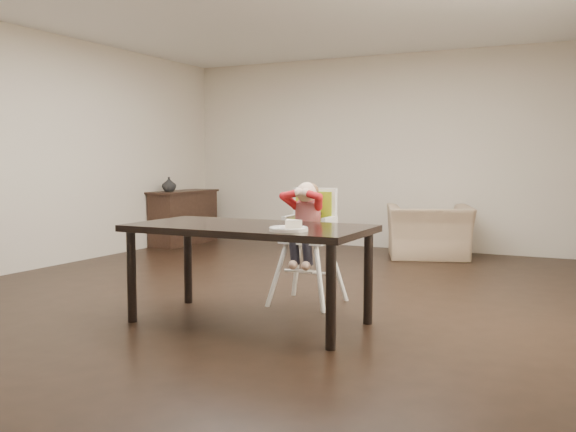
# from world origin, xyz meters

# --- Properties ---
(ground) EXTENTS (7.00, 7.00, 0.00)m
(ground) POSITION_xyz_m (0.00, 0.00, 0.00)
(ground) COLOR black
(ground) RESTS_ON ground
(room_walls) EXTENTS (6.02, 7.02, 2.71)m
(room_walls) POSITION_xyz_m (0.00, 0.00, 1.86)
(room_walls) COLOR beige
(room_walls) RESTS_ON ground
(dining_table) EXTENTS (1.80, 0.90, 0.75)m
(dining_table) POSITION_xyz_m (0.39, -1.04, 0.67)
(dining_table) COLOR black
(dining_table) RESTS_ON ground
(high_chair) EXTENTS (0.44, 0.44, 1.05)m
(high_chair) POSITION_xyz_m (0.51, -0.22, 0.74)
(high_chair) COLOR white
(high_chair) RESTS_ON ground
(plate) EXTENTS (0.35, 0.35, 0.08)m
(plate) POSITION_xyz_m (0.84, -1.27, 0.78)
(plate) COLOR white
(plate) RESTS_ON dining_table
(armchair) EXTENTS (1.19, 0.97, 0.89)m
(armchair) POSITION_xyz_m (0.82, 2.80, 0.45)
(armchair) COLOR tan
(armchair) RESTS_ON ground
(sideboard) EXTENTS (0.44, 1.26, 0.79)m
(sideboard) POSITION_xyz_m (-2.78, 2.58, 0.40)
(sideboard) COLOR black
(sideboard) RESTS_ON ground
(vase) EXTENTS (0.25, 0.26, 0.20)m
(vase) POSITION_xyz_m (-2.78, 2.23, 0.89)
(vase) COLOR #99999E
(vase) RESTS_ON sideboard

